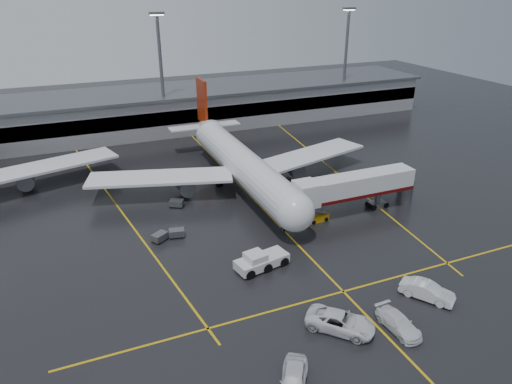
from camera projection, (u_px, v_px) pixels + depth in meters
name	position (u px, v px, depth m)	size (l,w,h in m)	color
ground	(263.00, 209.00, 69.80)	(220.00, 220.00, 0.00)	black
apron_line_centre	(263.00, 209.00, 69.80)	(0.25, 90.00, 0.02)	gold
apron_line_stop	(343.00, 291.00, 51.31)	(60.00, 0.25, 0.02)	gold
apron_line_left	(116.00, 205.00, 71.16)	(0.25, 70.00, 0.02)	gold
apron_line_right	(332.00, 169.00, 84.54)	(0.25, 70.00, 0.02)	gold
terminal	(181.00, 107.00, 108.30)	(122.00, 19.00, 8.60)	gray
light_mast_mid	(161.00, 68.00, 97.37)	(3.00, 1.20, 25.45)	#595B60
light_mast_right	(346.00, 56.00, 113.22)	(3.00, 1.20, 25.45)	#595B60
main_airliner	(240.00, 162.00, 76.22)	(48.80, 45.60, 14.10)	silver
jet_bridge	(356.00, 188.00, 67.32)	(19.90, 3.40, 6.05)	silver
pushback_tractor	(260.00, 261.00, 55.19)	(6.82, 3.85, 2.30)	silver
belt_loader	(318.00, 218.00, 66.25)	(3.22, 1.66, 1.99)	#C38109
service_van_a	(340.00, 322.00, 45.37)	(3.09, 6.69, 1.86)	white
service_van_b	(399.00, 323.00, 45.44)	(2.17, 5.34, 1.55)	white
service_van_c	(427.00, 291.00, 49.88)	(1.97, 5.65, 1.86)	silver
service_van_d	(294.00, 380.00, 38.81)	(2.18, 5.41, 1.84)	silver
baggage_cart_a	(177.00, 233.00, 62.01)	(2.21, 1.66, 1.12)	#595B60
baggage_cart_b	(160.00, 237.00, 61.05)	(2.39, 2.19, 1.12)	#595B60
baggage_cart_c	(176.00, 203.00, 70.27)	(2.38, 2.11, 1.12)	#595B60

